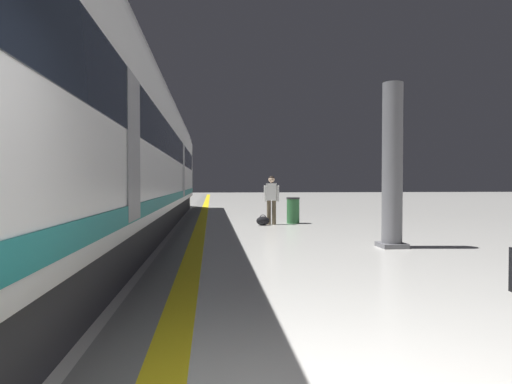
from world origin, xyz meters
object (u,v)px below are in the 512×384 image
(passenger_near, at_px, (271,196))
(platform_pillar, at_px, (392,169))
(waste_bin, at_px, (293,210))
(high_speed_train, at_px, (108,139))
(duffel_bag_near, at_px, (263,221))

(passenger_near, height_order, platform_pillar, platform_pillar)
(platform_pillar, relative_size, waste_bin, 3.96)
(high_speed_train, bearing_deg, passenger_near, 37.17)
(passenger_near, bearing_deg, duffel_bag_near, -144.22)
(passenger_near, height_order, duffel_bag_near, passenger_near)
(passenger_near, distance_m, waste_bin, 1.01)
(duffel_bag_near, bearing_deg, high_speed_train, -142.72)
(passenger_near, bearing_deg, platform_pillar, -69.97)
(duffel_bag_near, bearing_deg, platform_pillar, -66.02)
(high_speed_train, bearing_deg, waste_bin, 35.18)
(high_speed_train, xyz_separation_m, passenger_near, (4.55, 3.45, -1.54))
(high_speed_train, xyz_separation_m, duffel_bag_near, (4.23, 3.22, -2.35))
(high_speed_train, height_order, passenger_near, high_speed_train)
(duffel_bag_near, bearing_deg, passenger_near, 35.78)
(duffel_bag_near, height_order, platform_pillar, platform_pillar)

